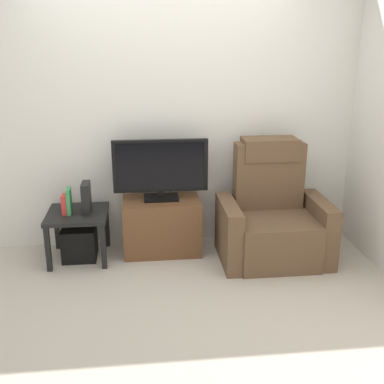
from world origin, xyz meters
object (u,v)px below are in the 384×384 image
Objects in this scene: book_middle at (69,201)px; game_console at (86,197)px; recliner_armchair at (272,219)px; television at (161,168)px; tv_stand at (162,225)px; side_table at (78,220)px; subwoofer_box at (80,243)px; book_leftmost at (65,204)px.

book_middle is 0.85× the size of game_console.
recliner_armchair reaches higher than book_middle.
recliner_armchair is (1.01, -0.24, -0.44)m from television.
television is (0.00, 0.02, 0.56)m from tv_stand.
recliner_armchair is 1.78m from side_table.
book_leftmost is at bearing -168.69° from subwoofer_box.
book_middle is at bearing 0.00° from book_leftmost.
television is 0.92m from book_leftmost.
book_middle is at bearing -161.35° from subwoofer_box.
book_middle is (-0.83, -0.09, 0.31)m from tv_stand.
book_middle is (-1.84, 0.13, 0.20)m from recliner_armchair.
television is 2.87× the size of subwoofer_box.
subwoofer_box is (-1.78, 0.15, -0.22)m from recliner_armchair.
recliner_armchair is at bearing -5.36° from game_console.
book_middle is (-0.06, -0.02, 0.19)m from side_table.
side_table is 0.23m from game_console.
book_leftmost is at bearing -172.88° from television.
side_table is at bearing 11.31° from book_leftmost.
game_console is (0.19, 0.03, 0.05)m from book_leftmost.
subwoofer_box is at bearing -173.66° from game_console.
side_table is at bearing -174.84° from tv_stand.
tv_stand is at bearing 5.88° from book_leftmost.
subwoofer_box is 1.12× the size of game_console.
book_leftmost is 0.65× the size of game_console.
subwoofer_box is at bearing 45.00° from side_table.
tv_stand is 2.37× the size of subwoofer_box.
book_middle is at bearing -172.53° from television.
television is at bearing 6.57° from subwoofer_box.
recliner_armchair reaches higher than tv_stand.
side_table is 1.78× the size of subwoofer_box.
recliner_armchair is 4.65× the size of book_middle.
tv_stand is at bearing 5.16° from side_table.
recliner_armchair reaches higher than game_console.
game_console is (0.09, 0.01, 0.21)m from side_table.
recliner_armchair is at bearing -3.99° from book_middle.
book_middle is at bearing -161.35° from side_table.
television is 1.02m from subwoofer_box.
book_middle is (0.04, 0.00, 0.03)m from book_leftmost.
tv_stand is 0.78m from subwoofer_box.
game_console reaches higher than subwoofer_box.
television reaches higher than subwoofer_box.
tv_stand is at bearing 6.16° from book_middle.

